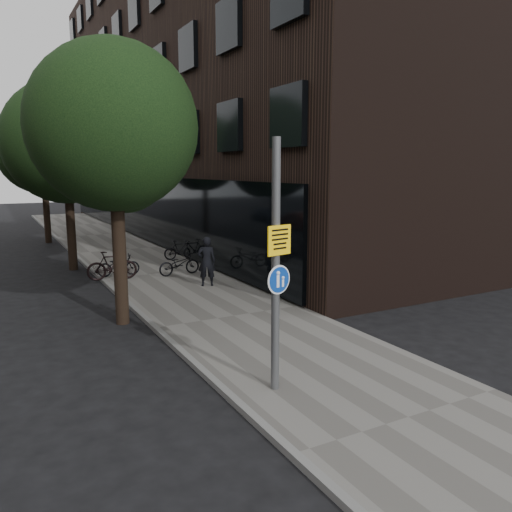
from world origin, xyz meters
TOP-DOWN VIEW (x-y plane):
  - ground at (0.00, 0.00)m, footprint 120.00×120.00m
  - sidewalk at (0.25, 10.00)m, footprint 4.50×60.00m
  - curb_edge at (-2.00, 10.00)m, footprint 0.15×60.00m
  - building_right_dark_brick at (8.50, 22.00)m, footprint 12.00×40.00m
  - street_tree_near at (-2.53, 4.64)m, footprint 4.40×4.40m
  - street_tree_mid at (-2.53, 13.14)m, footprint 5.00×5.00m
  - street_tree_far at (-2.53, 22.14)m, footprint 5.00×5.00m
  - signpost at (-1.15, -1.30)m, footprint 0.53×0.16m
  - pedestrian at (1.03, 7.09)m, footprint 0.75×0.62m
  - parked_bike_facade_near at (0.80, 9.32)m, footprint 1.72×0.71m
  - parked_bike_facade_far at (2.00, 12.55)m, footprint 1.50×0.50m
  - parked_bike_curb_near at (-1.33, 10.27)m, footprint 1.64×0.68m
  - parked_bike_curb_far at (-1.71, 9.67)m, footprint 1.87×0.77m

SIDE VIEW (x-z plane):
  - ground at x=0.00m, z-range 0.00..0.00m
  - sidewalk at x=0.25m, z-range 0.00..0.12m
  - curb_edge at x=-2.00m, z-range 0.00..0.13m
  - parked_bike_curb_near at x=-1.33m, z-range 0.12..0.96m
  - parked_bike_facade_near at x=0.80m, z-range 0.12..1.00m
  - parked_bike_facade_far at x=2.00m, z-range 0.12..1.01m
  - parked_bike_curb_far at x=-1.71m, z-range 0.12..1.21m
  - pedestrian at x=1.03m, z-range 0.12..1.88m
  - signpost at x=-1.15m, z-range 0.14..4.80m
  - street_tree_near at x=-2.53m, z-range 1.36..8.86m
  - street_tree_mid at x=-2.53m, z-range 1.21..9.01m
  - street_tree_far at x=-2.53m, z-range 1.21..9.01m
  - building_right_dark_brick at x=8.50m, z-range 0.00..18.00m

